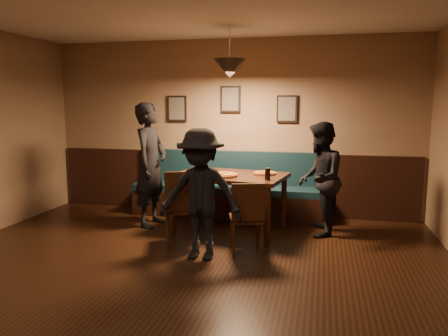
# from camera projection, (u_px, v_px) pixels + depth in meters

# --- Properties ---
(floor) EXTENTS (7.00, 7.00, 0.00)m
(floor) POSITION_uv_depth(u_px,v_px,m) (149.00, 307.00, 3.84)
(floor) COLOR black
(floor) RESTS_ON ground
(wall_back) EXTENTS (6.00, 0.00, 6.00)m
(wall_back) POSITION_uv_depth(u_px,v_px,m) (231.00, 127.00, 7.00)
(wall_back) COLOR #8C704F
(wall_back) RESTS_ON ground
(wainscot) EXTENTS (5.88, 0.06, 1.00)m
(wainscot) POSITION_uv_depth(u_px,v_px,m) (230.00, 182.00, 7.11)
(wainscot) COLOR black
(wainscot) RESTS_ON ground
(booth_bench) EXTENTS (3.00, 0.60, 1.00)m
(booth_bench) POSITION_uv_depth(u_px,v_px,m) (227.00, 185.00, 6.85)
(booth_bench) COLOR #0F232D
(booth_bench) RESTS_ON ground
(picture_left) EXTENTS (0.32, 0.04, 0.42)m
(picture_left) POSITION_uv_depth(u_px,v_px,m) (177.00, 108.00, 7.13)
(picture_left) COLOR black
(picture_left) RESTS_ON wall_back
(picture_center) EXTENTS (0.32, 0.04, 0.42)m
(picture_center) POSITION_uv_depth(u_px,v_px,m) (230.00, 99.00, 6.91)
(picture_center) COLOR black
(picture_center) RESTS_ON wall_back
(picture_right) EXTENTS (0.32, 0.04, 0.42)m
(picture_right) POSITION_uv_depth(u_px,v_px,m) (287.00, 109.00, 6.73)
(picture_right) COLOR black
(picture_right) RESTS_ON wall_back
(pendant_lamp) EXTENTS (0.44, 0.44, 0.25)m
(pendant_lamp) POSITION_uv_depth(u_px,v_px,m) (230.00, 69.00, 5.81)
(pendant_lamp) COLOR black
(pendant_lamp) RESTS_ON ceiling
(dining_table) EXTENTS (1.65, 1.21, 0.81)m
(dining_table) POSITION_uv_depth(u_px,v_px,m) (230.00, 203.00, 6.08)
(dining_table) COLOR black
(dining_table) RESTS_ON floor
(chair_near_left) EXTENTS (0.55, 0.55, 0.97)m
(chair_near_left) POSITION_uv_depth(u_px,v_px,m) (182.00, 207.00, 5.50)
(chair_near_left) COLOR black
(chair_near_left) RESTS_ON floor
(chair_near_right) EXTENTS (0.48, 0.48, 0.88)m
(chair_near_right) POSITION_uv_depth(u_px,v_px,m) (246.00, 217.00, 5.21)
(chair_near_right) COLOR #301D0D
(chair_near_right) RESTS_ON floor
(diner_left) EXTENTS (0.48, 0.69, 1.80)m
(diner_left) POSITION_uv_depth(u_px,v_px,m) (151.00, 165.00, 6.31)
(diner_left) COLOR black
(diner_left) RESTS_ON floor
(diner_right) EXTENTS (0.62, 0.78, 1.55)m
(diner_right) POSITION_uv_depth(u_px,v_px,m) (320.00, 179.00, 5.86)
(diner_right) COLOR black
(diner_right) RESTS_ON floor
(diner_front) EXTENTS (1.00, 0.59, 1.52)m
(diner_front) POSITION_uv_depth(u_px,v_px,m) (200.00, 194.00, 4.95)
(diner_front) COLOR black
(diner_front) RESTS_ON floor
(pizza_a) EXTENTS (0.37, 0.37, 0.04)m
(pizza_a) POSITION_uv_depth(u_px,v_px,m) (200.00, 170.00, 6.29)
(pizza_a) COLOR orange
(pizza_a) RESTS_ON dining_table
(pizza_b) EXTENTS (0.46, 0.46, 0.04)m
(pizza_b) POSITION_uv_depth(u_px,v_px,m) (224.00, 175.00, 5.84)
(pizza_b) COLOR orange
(pizza_b) RESTS_ON dining_table
(pizza_c) EXTENTS (0.41, 0.41, 0.04)m
(pizza_c) POSITION_uv_depth(u_px,v_px,m) (265.00, 173.00, 6.01)
(pizza_c) COLOR orange
(pizza_c) RESTS_ON dining_table
(soda_glass) EXTENTS (0.09, 0.09, 0.16)m
(soda_glass) POSITION_uv_depth(u_px,v_px,m) (268.00, 174.00, 5.56)
(soda_glass) COLOR black
(soda_glass) RESTS_ON dining_table
(tabasco_bottle) EXTENTS (0.03, 0.03, 0.12)m
(tabasco_bottle) POSITION_uv_depth(u_px,v_px,m) (268.00, 172.00, 5.87)
(tabasco_bottle) COLOR #960D05
(tabasco_bottle) RESTS_ON dining_table
(napkin_a) EXTENTS (0.20, 0.20, 0.01)m
(napkin_a) POSITION_uv_depth(u_px,v_px,m) (195.00, 170.00, 6.38)
(napkin_a) COLOR #217C25
(napkin_a) RESTS_ON dining_table
(napkin_b) EXTENTS (0.17, 0.17, 0.01)m
(napkin_b) POSITION_uv_depth(u_px,v_px,m) (184.00, 176.00, 5.84)
(napkin_b) COLOR #1B6834
(napkin_b) RESTS_ON dining_table
(cutlery_set) EXTENTS (0.19, 0.02, 0.00)m
(cutlery_set) POSITION_uv_depth(u_px,v_px,m) (220.00, 178.00, 5.68)
(cutlery_set) COLOR silver
(cutlery_set) RESTS_ON dining_table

